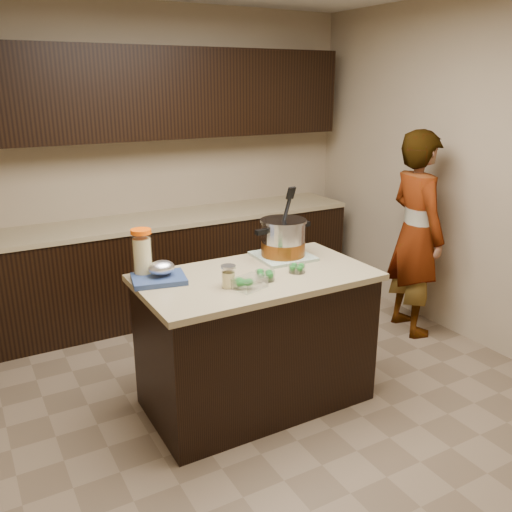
{
  "coord_description": "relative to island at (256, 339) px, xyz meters",
  "views": [
    {
      "loc": [
        -1.56,
        -2.76,
        2.04
      ],
      "look_at": [
        0.0,
        0.0,
        1.02
      ],
      "focal_mm": 38.0,
      "sensor_mm": 36.0,
      "label": 1
    }
  ],
  "objects": [
    {
      "name": "blue_tray",
      "position": [
        -0.56,
        0.18,
        0.49
      ],
      "size": [
        0.36,
        0.31,
        0.12
      ],
      "rotation": [
        0.0,
        0.0,
        -0.2
      ],
      "color": "navy",
      "rests_on": "island"
    },
    {
      "name": "island",
      "position": [
        0.0,
        0.0,
        0.0
      ],
      "size": [
        1.46,
        0.81,
        0.9
      ],
      "color": "black",
      "rests_on": "ground"
    },
    {
      "name": "room_shell",
      "position": [
        0.0,
        0.0,
        1.26
      ],
      "size": [
        4.04,
        4.04,
        2.72
      ],
      "color": "tan",
      "rests_on": "ground"
    },
    {
      "name": "ground_plane",
      "position": [
        0.0,
        0.0,
        -0.45
      ],
      "size": [
        4.0,
        4.0,
        0.0
      ],
      "primitive_type": "plane",
      "color": "brown",
      "rests_on": "ground"
    },
    {
      "name": "broccoli_tub_rect",
      "position": [
        -0.15,
        -0.19,
        0.48
      ],
      "size": [
        0.21,
        0.18,
        0.07
      ],
      "rotation": [
        0.0,
        0.0,
        0.31
      ],
      "color": "silver",
      "rests_on": "island"
    },
    {
      "name": "mason_jar",
      "position": [
        -0.25,
        -0.11,
        0.51
      ],
      "size": [
        0.1,
        0.1,
        0.14
      ],
      "rotation": [
        0.0,
        0.0,
        -0.22
      ],
      "color": "#D5C682",
      "rests_on": "island"
    },
    {
      "name": "lemonade_pitcher",
      "position": [
        -0.63,
        0.29,
        0.59
      ],
      "size": [
        0.16,
        0.16,
        0.3
      ],
      "rotation": [
        0.0,
        0.0,
        -0.42
      ],
      "color": "#D5C682",
      "rests_on": "island"
    },
    {
      "name": "broccoli_tub_left",
      "position": [
        -0.0,
        -0.12,
        0.47
      ],
      "size": [
        0.13,
        0.13,
        0.06
      ],
      "rotation": [
        0.0,
        0.0,
        0.04
      ],
      "color": "silver",
      "rests_on": "island"
    },
    {
      "name": "back_cabinets",
      "position": [
        0.0,
        1.74,
        0.49
      ],
      "size": [
        3.6,
        0.63,
        2.33
      ],
      "color": "black",
      "rests_on": "ground"
    },
    {
      "name": "stock_pot",
      "position": [
        0.33,
        0.2,
        0.57
      ],
      "size": [
        0.44,
        0.34,
        0.45
      ],
      "rotation": [
        0.0,
        0.0,
        0.08
      ],
      "color": "#B7B7BC",
      "rests_on": "dish_towel"
    },
    {
      "name": "person",
      "position": [
        1.7,
        0.33,
        0.4
      ],
      "size": [
        0.52,
        0.69,
        1.7
      ],
      "primitive_type": "imported",
      "rotation": [
        0.0,
        0.0,
        1.37
      ],
      "color": "gray",
      "rests_on": "ground"
    },
    {
      "name": "broccoli_tub_right",
      "position": [
        0.24,
        -0.09,
        0.47
      ],
      "size": [
        0.14,
        0.14,
        0.05
      ],
      "rotation": [
        0.0,
        0.0,
        -0.32
      ],
      "color": "silver",
      "rests_on": "island"
    },
    {
      "name": "dish_towel",
      "position": [
        0.33,
        0.2,
        0.46
      ],
      "size": [
        0.37,
        0.37,
        0.02
      ],
      "primitive_type": "cube",
      "rotation": [
        0.0,
        0.0,
        -0.04
      ],
      "color": "#507856",
      "rests_on": "island"
    }
  ]
}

